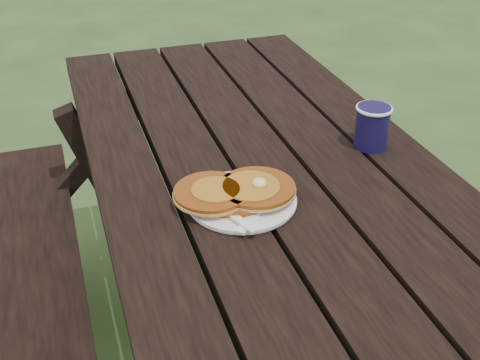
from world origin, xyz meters
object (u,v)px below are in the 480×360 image
object	(u,v)px
plate	(242,201)
coffee_cup	(372,124)
pancake_stack	(236,192)
picnic_table	(273,312)

from	to	relation	value
plate	coffee_cup	distance (m)	0.39
plate	pancake_stack	xyz separation A→B (m)	(-0.01, 0.01, 0.02)
coffee_cup	picnic_table	bearing A→B (deg)	-164.41
plate	pancake_stack	bearing A→B (deg)	142.08
picnic_table	plate	world-z (taller)	plate
plate	picnic_table	bearing A→B (deg)	31.08
picnic_table	coffee_cup	xyz separation A→B (m)	(0.26, 0.07, 0.44)
picnic_table	pancake_stack	size ratio (longest dim) A/B	7.44
coffee_cup	pancake_stack	bearing A→B (deg)	-161.15
coffee_cup	plate	bearing A→B (deg)	-159.57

